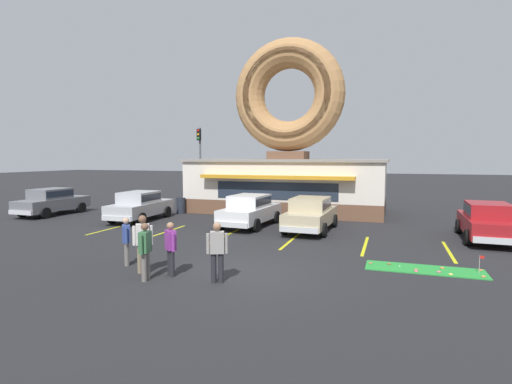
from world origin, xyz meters
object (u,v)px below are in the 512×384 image
at_px(car_silver, 140,205).
at_px(pedestrian_leather_jacket_man, 217,249).
at_px(car_grey, 52,201).
at_px(car_red, 487,220).
at_px(trash_bin, 181,205).
at_px(pedestrian_clipboard_woman, 171,246).
at_px(pedestrian_hooded_kid, 143,241).
at_px(putting_flag_pin, 481,260).
at_px(golf_ball, 400,266).
at_px(car_white, 250,209).
at_px(traffic_light_pole, 200,154).
at_px(pedestrian_blue_sweater_man, 126,239).
at_px(pedestrian_beanie_man, 145,249).
at_px(car_champagne, 311,213).

distance_m(car_silver, pedestrian_leather_jacket_man, 12.24).
relative_size(car_silver, car_grey, 1.01).
xyz_separation_m(car_red, car_grey, (-23.24, 0.10, 0.00)).
bearing_deg(trash_bin, pedestrian_clipboard_woman, -61.91).
height_order(car_red, pedestrian_leather_jacket_man, pedestrian_leather_jacket_man).
distance_m(pedestrian_leather_jacket_man, pedestrian_clipboard_woman, 1.57).
xyz_separation_m(pedestrian_clipboard_woman, trash_bin, (-6.27, 11.74, -0.38)).
distance_m(pedestrian_hooded_kid, pedestrian_clipboard_woman, 0.95).
xyz_separation_m(putting_flag_pin, pedestrian_leather_jacket_man, (-7.08, -3.20, 0.50)).
distance_m(golf_ball, pedestrian_hooded_kid, 7.99).
xyz_separation_m(car_grey, car_white, (12.72, 0.02, 0.00)).
height_order(putting_flag_pin, car_red, car_red).
xyz_separation_m(car_red, traffic_light_pole, (-18.16, 9.79, 2.84)).
xyz_separation_m(car_red, trash_bin, (-16.16, 3.17, -0.37)).
bearing_deg(pedestrian_leather_jacket_man, car_red, 46.36).
bearing_deg(putting_flag_pin, golf_ball, 179.59).
xyz_separation_m(car_red, car_white, (-10.52, 0.12, 0.00)).
relative_size(golf_ball, car_grey, 0.01).
height_order(pedestrian_hooded_kid, pedestrian_clipboard_woman, pedestrian_hooded_kid).
bearing_deg(golf_ball, putting_flag_pin, -0.41).
height_order(car_silver, pedestrian_hooded_kid, pedestrian_hooded_kid).
height_order(golf_ball, traffic_light_pole, traffic_light_pole).
xyz_separation_m(putting_flag_pin, pedestrian_blue_sweater_man, (-10.60, -2.47, 0.41)).
relative_size(car_grey, pedestrian_blue_sweater_man, 2.96).
relative_size(pedestrian_clipboard_woman, pedestrian_beanie_man, 0.97).
relative_size(golf_ball, trash_bin, 0.04).
distance_m(pedestrian_leather_jacket_man, pedestrian_beanie_man, 2.06).
bearing_deg(car_red, pedestrian_beanie_man, -138.37).
relative_size(pedestrian_blue_sweater_man, trash_bin, 1.59).
relative_size(trash_bin, traffic_light_pole, 0.17).
bearing_deg(golf_ball, pedestrian_beanie_man, -151.75).
bearing_deg(pedestrian_leather_jacket_man, pedestrian_beanie_man, -167.29).
distance_m(golf_ball, pedestrian_blue_sweater_man, 8.74).
height_order(car_champagne, trash_bin, car_champagne).
bearing_deg(trash_bin, pedestrian_leather_jacket_man, -56.68).
height_order(car_grey, pedestrian_clipboard_woman, car_grey).
height_order(car_champagne, car_red, same).
xyz_separation_m(golf_ball, car_grey, (-19.73, 5.62, 0.82)).
distance_m(car_grey, pedestrian_blue_sweater_man, 13.97).
bearing_deg(pedestrian_clipboard_woman, putting_flag_pin, 19.39).
bearing_deg(pedestrian_leather_jacket_man, car_champagne, 83.70).
bearing_deg(car_champagne, car_grey, 179.08).
bearing_deg(pedestrian_clipboard_woman, pedestrian_leather_jacket_man, -5.89).
distance_m(car_white, pedestrian_clipboard_woman, 8.72).
relative_size(car_champagne, car_white, 0.99).
relative_size(car_red, pedestrian_beanie_man, 2.80).
bearing_deg(pedestrian_hooded_kid, pedestrian_beanie_man, -50.83).
bearing_deg(pedestrian_hooded_kid, car_champagne, 67.71).
xyz_separation_m(car_champagne, car_white, (-3.13, 0.28, 0.00)).
distance_m(car_red, traffic_light_pole, 20.83).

